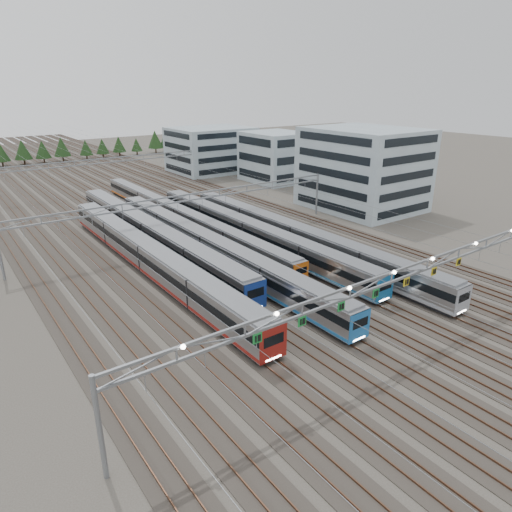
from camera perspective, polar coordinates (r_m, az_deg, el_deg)
ground at (r=48.10m, az=15.70°, el=-10.58°), size 400.00×400.00×0.00m
track_bed at (r=130.89m, az=-20.79°, el=9.34°), size 54.00×260.00×5.42m
train_a at (r=63.77m, az=-13.18°, el=-0.12°), size 3.09×55.21×4.03m
train_b at (r=73.93m, az=-13.00°, el=2.78°), size 3.07×56.68×4.00m
train_c at (r=67.05m, az=-5.94°, el=1.23°), size 2.86×58.54×3.72m
train_d at (r=84.12m, az=-9.42°, el=4.95°), size 2.54×66.36×3.29m
train_e at (r=73.52m, az=-0.81°, el=3.10°), size 2.85×54.73×3.71m
train_f at (r=71.30m, az=5.17°, el=2.47°), size 2.89×55.82×3.76m
gantry_near at (r=44.83m, az=16.64°, el=-2.87°), size 56.36×0.61×8.08m
gantry_mid at (r=74.83m, az=-8.25°, el=6.61°), size 56.36×0.36×8.00m
gantry_far at (r=115.86m, az=-18.99°, el=10.70°), size 56.36×0.36×8.00m
depot_bldg_south at (r=97.17m, az=13.21°, el=10.55°), size 18.00×22.00×16.16m
depot_bldg_mid at (r=123.06m, az=2.49°, el=12.28°), size 14.00×16.00×12.66m
depot_bldg_north at (r=137.67m, az=-5.62°, el=13.10°), size 22.00×18.00×12.60m
treeline at (r=167.53m, az=-23.88°, el=12.12°), size 100.10×5.60×7.02m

